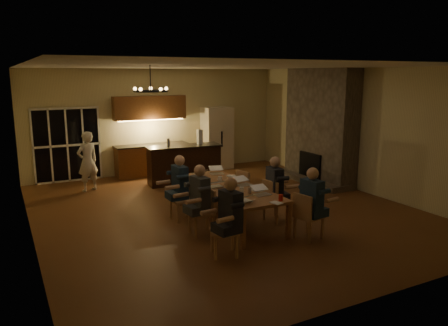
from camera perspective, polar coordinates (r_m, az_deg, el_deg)
floor at (r=9.99m, az=-0.03°, el=-6.18°), size 9.00×9.00×0.00m
back_wall at (r=13.76m, az=-8.76°, el=5.41°), size 8.00×0.04×3.20m
left_wall at (r=8.58m, az=-24.62°, el=0.81°), size 0.04×9.00×3.20m
right_wall at (r=12.00m, az=17.33°, el=4.13°), size 0.04×9.00×3.20m
ceiling at (r=9.51m, az=-0.03°, el=12.63°), size 8.00×9.00×0.04m
french_doors at (r=13.18m, az=-19.79°, el=2.18°), size 1.86×0.08×2.10m
fireplace at (r=12.66m, az=12.48°, el=4.75°), size 0.58×2.50×3.20m
kitchenette at (r=13.42m, az=-9.48°, el=3.51°), size 2.24×0.68×2.40m
refrigerator at (r=14.22m, az=-0.92°, el=3.31°), size 0.90×0.68×2.00m
dining_table at (r=9.19m, az=0.64°, el=-5.32°), size 1.10×3.01×0.75m
bar_island at (r=12.35m, az=-5.23°, el=-0.17°), size 2.15×0.85×1.08m
chair_left_near at (r=7.47m, az=0.01°, el=-8.79°), size 0.55×0.55×0.89m
chair_left_mid at (r=8.42m, az=-2.98°, el=-6.42°), size 0.47×0.47×0.89m
chair_left_far at (r=9.30m, az=-5.51°, el=-4.73°), size 0.46×0.46×0.89m
chair_right_near at (r=8.35m, az=11.04°, el=-6.78°), size 0.52×0.52×0.89m
chair_right_mid at (r=9.26m, az=6.86°, el=-4.82°), size 0.53×0.53×0.89m
chair_right_far at (r=10.09m, az=3.30°, el=-3.37°), size 0.52×0.52×0.89m
person_left_near at (r=7.34m, az=0.87°, el=-7.15°), size 0.68×0.68×1.38m
person_right_near at (r=8.23m, az=11.35°, el=-5.29°), size 0.67×0.67×1.38m
person_left_mid at (r=8.32m, az=-3.14°, el=-4.89°), size 0.66×0.66×1.38m
person_right_mid at (r=9.15m, az=6.60°, el=-3.42°), size 0.67×0.67×1.38m
person_left_far at (r=9.30m, az=-5.76°, el=-3.16°), size 0.62×0.62×1.38m
standing_person at (r=11.97m, az=-17.39°, el=0.20°), size 0.67×0.56×1.59m
chandelier at (r=7.81m, az=-9.54°, el=9.25°), size 0.60×0.60×0.03m
laptop_a at (r=8.00m, az=2.44°, el=-4.28°), size 0.36×0.33×0.23m
laptop_b at (r=8.45m, az=5.00°, el=-3.44°), size 0.33×0.29×0.23m
laptop_c at (r=9.01m, az=-1.26°, el=-2.44°), size 0.33×0.29×0.23m
laptop_d at (r=9.14m, az=2.58°, el=-2.25°), size 0.36×0.33×0.23m
laptop_e at (r=9.98m, az=-3.59°, el=-1.08°), size 0.38×0.36×0.23m
laptop_f at (r=10.15m, az=-0.94°, el=-0.84°), size 0.38×0.35×0.23m
mug_front at (r=8.64m, az=2.32°, el=-3.50°), size 0.08×0.08×0.10m
mug_mid at (r=9.52m, az=-0.52°, el=-2.07°), size 0.09×0.09×0.10m
mug_back at (r=9.56m, az=-3.31°, el=-2.03°), size 0.08×0.08×0.10m
redcup_near at (r=8.12m, az=7.43°, el=-4.50°), size 0.08×0.08×0.12m
redcup_mid at (r=9.32m, az=-2.94°, el=-2.32°), size 0.09×0.09×0.12m
can_silver at (r=8.55m, az=3.34°, el=-3.61°), size 0.07×0.07×0.12m
can_cola at (r=10.32m, az=-3.67°, el=-0.96°), size 0.07×0.07×0.12m
can_right at (r=9.48m, az=1.70°, el=-2.08°), size 0.06×0.06×0.12m
plate_near at (r=8.81m, az=4.46°, el=-3.50°), size 0.28×0.28×0.02m
plate_left at (r=8.20m, az=1.63°, el=-4.61°), size 0.26×0.26×0.02m
plate_far at (r=9.97m, az=0.96°, el=-1.68°), size 0.22×0.22×0.02m
notepad at (r=7.97m, az=6.85°, el=-5.19°), size 0.20×0.25×0.01m
bar_bottle at (r=12.03m, az=-7.26°, el=2.66°), size 0.08×0.08×0.24m
bar_blender at (r=12.44m, az=-3.19°, el=3.43°), size 0.14×0.14×0.41m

